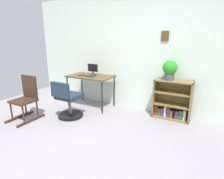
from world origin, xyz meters
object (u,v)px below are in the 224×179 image
(monitor, at_px, (93,70))
(keyboard, at_px, (87,76))
(desk, at_px, (91,78))
(rocking_chair, at_px, (26,98))
(bookshelf_low, at_px, (172,102))
(office_chair, at_px, (68,102))
(potted_plant_on_shelf, at_px, (170,69))

(monitor, relative_size, keyboard, 0.68)
(keyboard, bearing_deg, desk, 69.99)
(keyboard, relative_size, rocking_chair, 0.45)
(keyboard, distance_m, rocking_chair, 1.35)
(bookshelf_low, bearing_deg, office_chair, -151.22)
(potted_plant_on_shelf, bearing_deg, bookshelf_low, 31.24)
(keyboard, bearing_deg, potted_plant_on_shelf, 9.19)
(keyboard, bearing_deg, bookshelf_low, 10.35)
(monitor, bearing_deg, keyboard, -114.82)
(rocking_chair, xyz_separation_m, bookshelf_low, (2.55, 1.46, -0.10))
(office_chair, height_order, bookshelf_low, bookshelf_low)
(monitor, relative_size, potted_plant_on_shelf, 0.69)
(office_chair, bearing_deg, keyboard, 90.18)
(desk, distance_m, bookshelf_low, 1.88)
(desk, xyz_separation_m, keyboard, (-0.03, -0.09, 0.07))
(rocking_chair, distance_m, bookshelf_low, 2.94)
(office_chair, distance_m, potted_plant_on_shelf, 2.13)
(office_chair, relative_size, rocking_chair, 0.89)
(monitor, bearing_deg, potted_plant_on_shelf, 4.84)
(keyboard, distance_m, potted_plant_on_shelf, 1.81)
(rocking_chair, xyz_separation_m, potted_plant_on_shelf, (2.46, 1.40, 0.56))
(rocking_chair, distance_m, potted_plant_on_shelf, 2.89)
(office_chair, height_order, potted_plant_on_shelf, potted_plant_on_shelf)
(desk, height_order, office_chair, office_chair)
(keyboard, xyz_separation_m, office_chair, (0.00, -0.68, -0.42))
(keyboard, distance_m, office_chair, 0.80)
(office_chair, xyz_separation_m, rocking_chair, (-0.69, -0.44, 0.11))
(potted_plant_on_shelf, bearing_deg, keyboard, -170.81)
(bookshelf_low, bearing_deg, rocking_chair, -150.25)
(keyboard, height_order, rocking_chair, rocking_chair)
(desk, height_order, bookshelf_low, bookshelf_low)
(monitor, height_order, office_chair, monitor)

